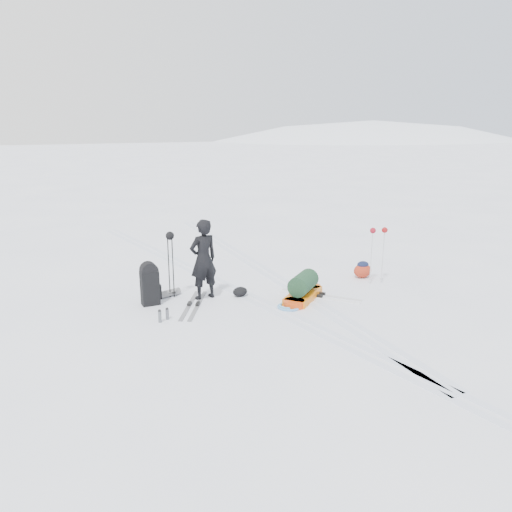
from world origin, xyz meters
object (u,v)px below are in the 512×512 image
object	(u,v)px
skier	(203,260)
pulk_sled	(303,289)
expedition_rucksack	(152,284)
ski_poles_black	(170,244)

from	to	relation	value
skier	pulk_sled	size ratio (longest dim) A/B	1.16
skier	pulk_sled	world-z (taller)	skier
expedition_rucksack	ski_poles_black	xyz separation A→B (m)	(0.50, 0.16, 0.78)
expedition_rucksack	ski_poles_black	distance (m)	0.94
skier	expedition_rucksack	bearing A→B (deg)	-19.14
skier	expedition_rucksack	size ratio (longest dim) A/B	1.79
skier	expedition_rucksack	distance (m)	1.19
expedition_rucksack	pulk_sled	bearing A→B (deg)	-20.68
pulk_sled	expedition_rucksack	xyz separation A→B (m)	(-2.89, 1.41, 0.20)
skier	ski_poles_black	distance (m)	0.78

